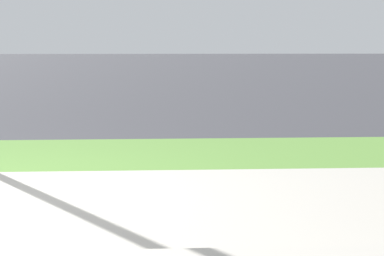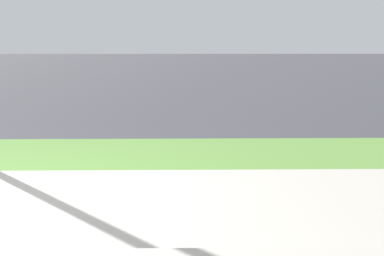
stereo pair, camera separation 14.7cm
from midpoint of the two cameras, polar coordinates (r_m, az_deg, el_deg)
grass_verge at (r=6.22m, az=-17.51°, el=-2.56°), size 18.00×1.74×0.01m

